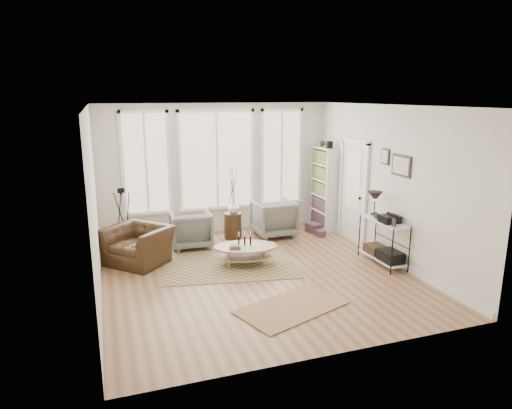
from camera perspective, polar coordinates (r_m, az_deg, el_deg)
name	(u,v)px	position (r m, az deg, el deg)	size (l,w,h in m)	color
room	(257,194)	(7.75, 0.11, 1.30)	(5.50, 5.54, 2.90)	#A3714B
bay_window	(217,162)	(10.25, -4.91, 5.31)	(4.14, 0.12, 2.24)	tan
door	(353,189)	(9.88, 12.07, 1.88)	(0.09, 1.06, 2.22)	silver
bookcase	(324,188)	(10.77, 8.50, 2.08)	(0.31, 0.85, 2.06)	white
low_shelf	(383,237)	(8.75, 15.63, -3.97)	(0.38, 1.08, 1.30)	white
wall_art	(397,163)	(8.59, 17.20, 4.96)	(0.04, 0.88, 0.44)	black
rug_main	(229,263)	(8.60, -3.38, -7.35)	(2.43, 1.82, 0.01)	brown
rug_runner	(292,307)	(6.93, 4.46, -12.66)	(1.59, 0.88, 0.01)	brown
coffee_table	(245,250)	(8.44, -1.36, -5.71)	(1.28, 0.95, 0.53)	tan
armchair_left	(191,229)	(9.50, -8.16, -3.06)	(0.81, 0.83, 0.75)	slate
armchair_right	(274,218)	(10.14, 2.24, -1.70)	(0.86, 0.89, 0.81)	slate
side_table	(233,204)	(9.86, -2.94, 0.03)	(0.38, 0.38, 1.60)	#372415
vase	(234,207)	(9.88, -2.82, -0.31)	(0.26, 0.26, 0.27)	silver
accent_chair	(138,245)	(8.79, -14.52, -4.94)	(0.94, 1.07, 0.70)	#372415
tripod_camera	(123,221)	(9.60, -16.29, -2.03)	(0.45, 0.45, 1.26)	black
book_stack_near	(313,228)	(10.55, 7.19, -2.90)	(0.25, 0.31, 0.20)	maroon
book_stack_far	(320,233)	(10.26, 8.04, -3.60)	(0.17, 0.21, 0.14)	maroon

